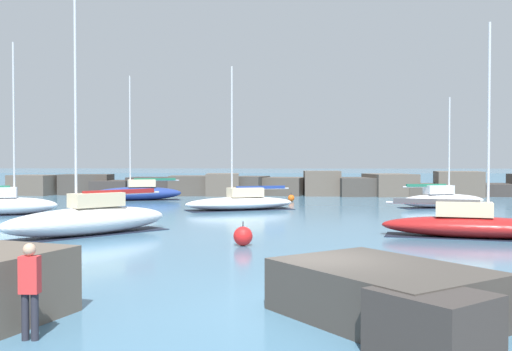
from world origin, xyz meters
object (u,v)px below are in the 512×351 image
at_px(sailboat_moored_4, 138,192).
at_px(sailboat_moored_2, 442,199).
at_px(sailboat_moored_1, 90,219).
at_px(sailboat_moored_3, 241,202).
at_px(sailboat_moored_5, 472,225).
at_px(mooring_buoy_orange_near, 243,236).
at_px(sailboat_moored_0, 6,204).
at_px(person_on_rocks, 30,285).
at_px(mooring_buoy_far_side, 291,198).

bearing_deg(sailboat_moored_4, sailboat_moored_2, -16.17).
xyz_separation_m(sailboat_moored_1, sailboat_moored_3, (5.95, 14.11, -0.18)).
distance_m(sailboat_moored_1, sailboat_moored_5, 17.22).
bearing_deg(mooring_buoy_orange_near, sailboat_moored_4, 112.51).
relative_size(sailboat_moored_0, sailboat_moored_3, 1.09).
bearing_deg(sailboat_moored_3, sailboat_moored_5, -51.89).
bearing_deg(person_on_rocks, mooring_buoy_orange_near, 75.51).
distance_m(sailboat_moored_2, sailboat_moored_4, 25.38).
distance_m(sailboat_moored_4, mooring_buoy_orange_near, 28.88).
bearing_deg(sailboat_moored_5, mooring_buoy_orange_near, -164.11).
bearing_deg(mooring_buoy_orange_near, sailboat_moored_1, 156.95).
xyz_separation_m(sailboat_moored_4, mooring_buoy_orange_near, (11.06, -26.68, -0.32)).
relative_size(sailboat_moored_2, person_on_rocks, 4.45).
relative_size(sailboat_moored_1, person_on_rocks, 5.95).
height_order(sailboat_moored_2, sailboat_moored_3, sailboat_moored_3).
height_order(sailboat_moored_0, person_on_rocks, sailboat_moored_0).
relative_size(sailboat_moored_0, sailboat_moored_2, 1.35).
bearing_deg(sailboat_moored_0, mooring_buoy_orange_near, -38.33).
distance_m(sailboat_moored_5, mooring_buoy_orange_near, 10.34).
distance_m(sailboat_moored_2, mooring_buoy_far_side, 12.72).
distance_m(sailboat_moored_3, person_on_rocks, 29.51).
distance_m(sailboat_moored_0, mooring_buoy_orange_near, 20.18).
bearing_deg(sailboat_moored_2, mooring_buoy_far_side, 149.41).
relative_size(mooring_buoy_orange_near, mooring_buoy_far_side, 1.27).
bearing_deg(mooring_buoy_far_side, person_on_rocks, -98.22).
xyz_separation_m(sailboat_moored_1, sailboat_moored_5, (17.22, -0.26, -0.16)).
relative_size(sailboat_moored_1, sailboat_moored_2, 1.34).
xyz_separation_m(sailboat_moored_4, sailboat_moored_5, (21.00, -23.85, -0.12)).
bearing_deg(sailboat_moored_3, sailboat_moored_1, -112.85).
distance_m(sailboat_moored_0, sailboat_moored_1, 12.72).
bearing_deg(sailboat_moored_4, sailboat_moored_1, -80.89).
bearing_deg(person_on_rocks, sailboat_moored_1, 104.99).
bearing_deg(sailboat_moored_1, sailboat_moored_3, 67.15).
bearing_deg(mooring_buoy_far_side, sailboat_moored_3, -112.61).
relative_size(sailboat_moored_4, sailboat_moored_5, 1.15).
relative_size(mooring_buoy_far_side, person_on_rocks, 0.42).
distance_m(mooring_buoy_far_side, person_on_rocks, 38.74).
relative_size(sailboat_moored_5, mooring_buoy_far_side, 12.35).
bearing_deg(sailboat_moored_4, person_on_rocks, -78.54).
bearing_deg(sailboat_moored_3, sailboat_moored_4, 135.75).
distance_m(sailboat_moored_0, person_on_rocks, 27.81).
bearing_deg(sailboat_moored_3, sailboat_moored_2, 9.36).
xyz_separation_m(sailboat_moored_0, sailboat_moored_3, (14.50, 4.69, -0.13)).
height_order(sailboat_moored_3, mooring_buoy_far_side, sailboat_moored_3).
bearing_deg(mooring_buoy_orange_near, sailboat_moored_2, 55.83).
height_order(sailboat_moored_1, person_on_rocks, sailboat_moored_1).
bearing_deg(sailboat_moored_3, mooring_buoy_orange_near, -85.59).
bearing_deg(mooring_buoy_orange_near, sailboat_moored_0, 141.67).
distance_m(sailboat_moored_2, sailboat_moored_3, 14.84).
bearing_deg(person_on_rocks, sailboat_moored_4, 101.46).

